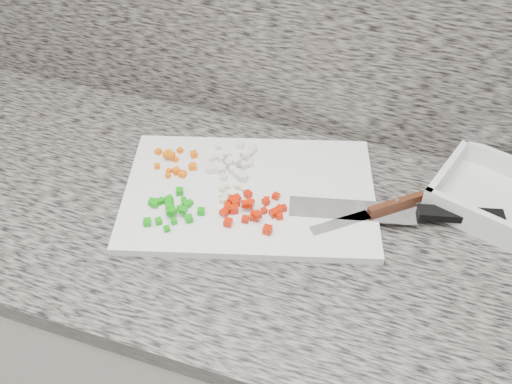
# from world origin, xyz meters

# --- Properties ---
(cabinet) EXTENTS (3.92, 0.62, 0.86)m
(cabinet) POSITION_xyz_m (0.00, 1.44, 0.43)
(cabinet) COLOR silver
(cabinet) RESTS_ON ground
(countertop) EXTENTS (3.96, 0.64, 0.04)m
(countertop) POSITION_xyz_m (0.00, 1.44, 0.88)
(countertop) COLOR #69655C
(countertop) RESTS_ON cabinet
(backsplash) EXTENTS (3.92, 0.02, 0.60)m
(backsplash) POSITION_xyz_m (0.00, 1.74, 1.20)
(backsplash) COLOR #69655C
(backsplash) RESTS_ON countertop
(cutting_board) EXTENTS (0.56, 0.45, 0.02)m
(cutting_board) POSITION_xyz_m (-0.04, 1.49, 0.91)
(cutting_board) COLOR silver
(cutting_board) RESTS_ON countertop
(carrot_pile) EXTENTS (0.10, 0.09, 0.02)m
(carrot_pile) POSITION_xyz_m (-0.20, 1.52, 0.92)
(carrot_pile) COLOR #EA6005
(carrot_pile) RESTS_ON cutting_board
(onion_pile) EXTENTS (0.10, 0.12, 0.02)m
(onion_pile) POSITION_xyz_m (-0.09, 1.55, 0.93)
(onion_pile) COLOR beige
(onion_pile) RESTS_ON cutting_board
(green_pepper_pile) EXTENTS (0.11, 0.11, 0.02)m
(green_pepper_pile) POSITION_xyz_m (-0.16, 1.39, 0.92)
(green_pepper_pile) COLOR #0F930D
(green_pepper_pile) RESTS_ON cutting_board
(red_pepper_pile) EXTENTS (0.12, 0.11, 0.02)m
(red_pepper_pile) POSITION_xyz_m (-0.02, 1.44, 0.92)
(red_pepper_pile) COLOR #BC1802
(red_pepper_pile) RESTS_ON cutting_board
(garlic_pile) EXTENTS (0.06, 0.06, 0.01)m
(garlic_pile) POSITION_xyz_m (-0.07, 1.47, 0.92)
(garlic_pile) COLOR beige
(garlic_pile) RESTS_ON cutting_board
(chef_knife) EXTENTS (0.39, 0.13, 0.02)m
(chef_knife) POSITION_xyz_m (0.29, 1.53, 0.92)
(chef_knife) COLOR white
(chef_knife) RESTS_ON cutting_board
(paring_knife) EXTENTS (0.19, 0.17, 0.02)m
(paring_knife) POSITION_xyz_m (0.21, 1.52, 0.92)
(paring_knife) COLOR white
(paring_knife) RESTS_ON cutting_board
(tray) EXTENTS (0.32, 0.27, 0.06)m
(tray) POSITION_xyz_m (0.44, 1.61, 0.92)
(tray) COLOR silver
(tray) RESTS_ON countertop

